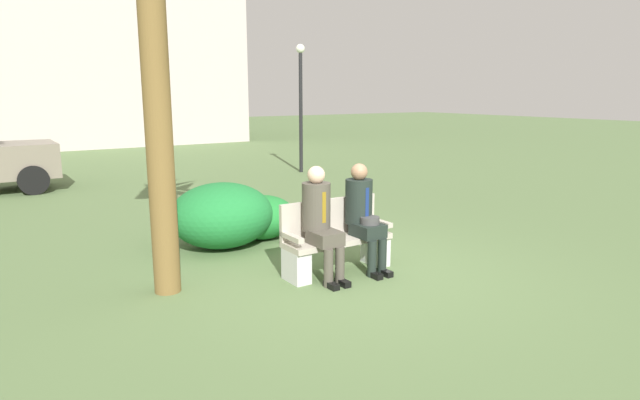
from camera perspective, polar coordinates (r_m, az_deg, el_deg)
The scene contains 7 objects.
ground_plane at distance 6.68m, azimuth 3.64°, elevation -7.86°, with size 80.00×80.00×0.00m, color #5B7546.
park_bench at distance 6.66m, azimuth 1.66°, elevation -4.31°, with size 1.40×0.44×0.90m.
seated_man_left at distance 6.32m, azimuth 0.01°, elevation -1.85°, with size 0.34×0.72×1.35m.
seated_man_right at distance 6.68m, azimuth 4.61°, elevation -1.27°, with size 0.34×0.72×1.34m.
shrub_near_bench at distance 8.23m, azimuth -6.20°, elevation -1.81°, with size 1.06×0.97×0.66m, color #207930.
shrub_mid_lawn at distance 7.83m, azimuth -10.40°, elevation -1.59°, with size 1.50×1.37×0.93m, color #1F7533.
street_lamp at distance 14.94m, azimuth -2.07°, elevation 11.14°, with size 0.24×0.24×3.47m.
Camera 1 is at (-3.81, -5.03, 2.20)m, focal length 30.09 mm.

